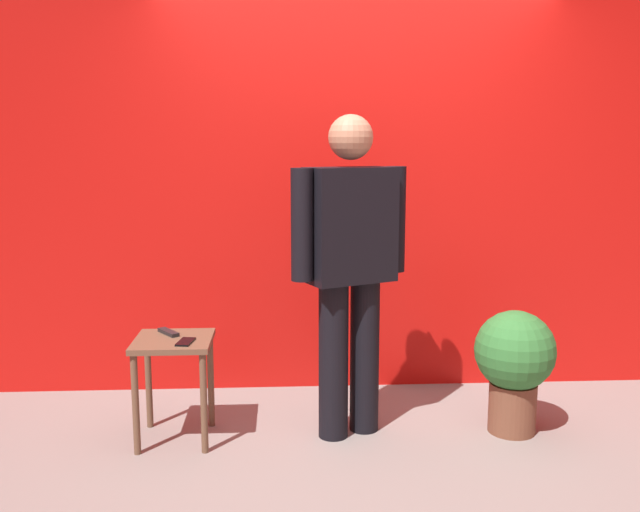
% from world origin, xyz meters
% --- Properties ---
extents(ground_plane, '(12.00, 12.00, 0.00)m').
position_xyz_m(ground_plane, '(0.00, 0.00, 0.00)').
color(ground_plane, gray).
extents(back_wall_red, '(5.96, 0.12, 3.30)m').
position_xyz_m(back_wall_red, '(0.00, 1.27, 1.65)').
color(back_wall_red, red).
rests_on(back_wall_red, ground_plane).
extents(standing_person, '(0.67, 0.40, 1.74)m').
position_xyz_m(standing_person, '(-0.11, 0.47, 0.97)').
color(standing_person, black).
rests_on(standing_person, ground_plane).
extents(side_table, '(0.41, 0.41, 0.56)m').
position_xyz_m(side_table, '(-1.05, 0.44, 0.45)').
color(side_table, brown).
rests_on(side_table, ground_plane).
extents(cell_phone, '(0.09, 0.15, 0.01)m').
position_xyz_m(cell_phone, '(-0.98, 0.35, 0.57)').
color(cell_phone, black).
rests_on(cell_phone, side_table).
extents(tv_remote, '(0.14, 0.16, 0.02)m').
position_xyz_m(tv_remote, '(-1.09, 0.53, 0.57)').
color(tv_remote, black).
rests_on(tv_remote, side_table).
extents(potted_plant, '(0.44, 0.44, 0.69)m').
position_xyz_m(potted_plant, '(0.80, 0.43, 0.41)').
color(potted_plant, brown).
rests_on(potted_plant, ground_plane).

